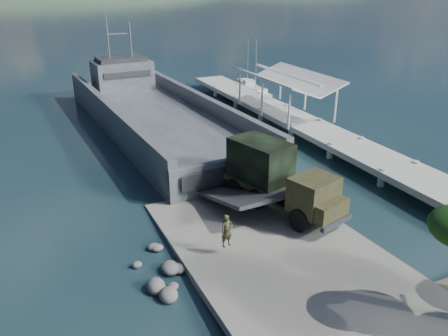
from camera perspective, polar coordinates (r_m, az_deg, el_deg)
The scene contains 9 objects.
ground at distance 24.55m, azimuth 6.33°, elevation -10.75°, with size 1400.00×1400.00×0.00m, color #19363D.
boat_ramp at distance 23.71m, azimuth 7.60°, elevation -11.45°, with size 10.00×18.00×0.50m, color gray.
shoreline_rocks at distance 22.90m, azimuth -8.24°, elevation -13.68°, with size 3.20×5.60×0.90m, color #5B5B58, non-canonical shape.
pier at distance 44.88m, azimuth 8.63°, elevation 7.31°, with size 6.40×44.00×6.10m.
landing_craft at distance 44.39m, azimuth -8.85°, elevation 6.22°, with size 11.79×39.07×11.47m.
military_truck at distance 27.32m, azimuth 6.92°, elevation -1.19°, with size 4.73×8.84×3.93m.
soldier at distance 22.95m, azimuth 0.36°, elevation -9.02°, with size 0.67×0.44×1.83m, color #1E2F1A.
sailboat_near at distance 57.28m, azimuth 4.17°, elevation 9.68°, with size 1.74×5.90×7.17m.
sailboat_far at distance 62.47m, azimuth 3.08°, elevation 10.82°, with size 2.82×5.81×6.81m.
Camera 1 is at (-10.83, -17.32, 13.62)m, focal length 35.00 mm.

